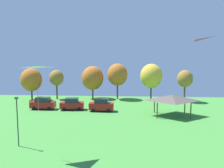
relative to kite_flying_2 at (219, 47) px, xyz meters
name	(u,v)px	position (x,y,z in m)	size (l,w,h in m)	color
kite_flying_2	(219,47)	(0.00, 0.00, 0.00)	(2.86, 3.64, 0.51)	red
kite_flying_5	(37,76)	(-17.29, -1.35, -2.76)	(3.01, 2.59, 3.79)	white
parked_car_leftmost	(43,103)	(-24.70, 19.95, -9.91)	(4.64, 2.04, 2.30)	maroon
parked_car_second_from_left	(72,104)	(-19.04, 19.82, -9.93)	(4.59, 2.36, 2.23)	maroon
parked_car_third_from_left	(101,105)	(-13.38, 19.08, -9.87)	(4.49, 2.02, 2.39)	maroon
park_pavilion	(172,98)	(-1.06, 16.77, -7.96)	(6.97, 5.14, 3.60)	brown
light_post_1	(17,118)	(-20.97, 1.73, -7.81)	(0.36, 0.20, 5.69)	#2D2D33
treeline_tree_0	(31,80)	(-30.57, 29.07, -6.39)	(4.81, 4.81, 7.31)	brown
treeline_tree_1	(57,78)	(-25.10, 30.47, -6.09)	(3.31, 3.31, 6.82)	brown
treeline_tree_2	(93,78)	(-16.82, 31.70, -6.18)	(5.12, 5.12, 7.69)	brown
treeline_tree_3	(117,75)	(-10.96, 31.54, -5.33)	(4.69, 4.69, 8.31)	brown
treeline_tree_4	(151,76)	(-3.16, 31.11, -5.55)	(5.04, 5.04, 8.28)	brown
treeline_tree_5	(185,79)	(4.00, 29.23, -5.96)	(3.41, 3.41, 7.00)	brown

